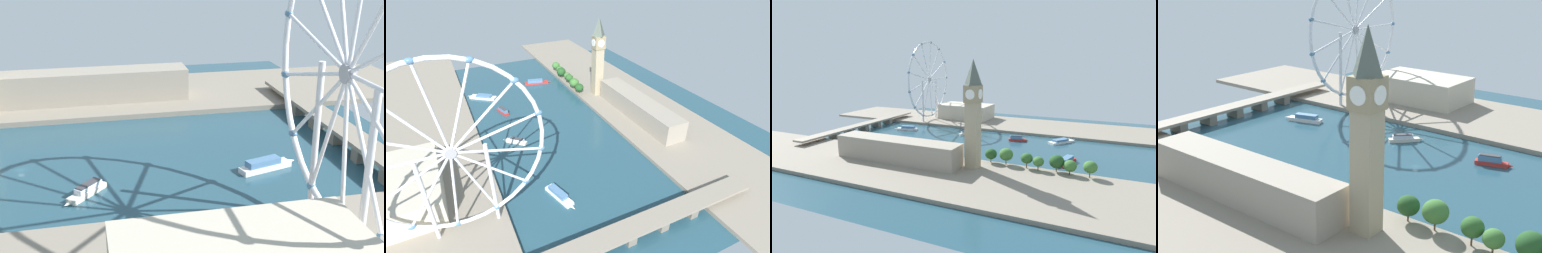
% 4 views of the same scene
% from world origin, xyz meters
% --- Properties ---
extents(ground_plane, '(380.39, 380.39, 0.00)m').
position_xyz_m(ground_plane, '(0.00, 0.00, 0.00)').
color(ground_plane, '#234756').
extents(riverbank_left, '(90.00, 520.00, 3.00)m').
position_xyz_m(riverbank_left, '(-105.20, 0.00, 1.50)').
color(riverbank_left, gray).
rests_on(riverbank_left, ground_plane).
extents(parliament_block, '(22.00, 115.07, 19.37)m').
position_xyz_m(parliament_block, '(-93.20, 38.18, 12.68)').
color(parliament_block, gray).
rests_on(parliament_block, riverbank_left).
extents(ferris_wheel, '(105.22, 3.20, 108.41)m').
position_xyz_m(ferris_wheel, '(83.95, 111.07, 58.75)').
color(ferris_wheel, silver).
rests_on(ferris_wheel, riverbank_right).
extents(river_bridge, '(192.39, 14.00, 8.57)m').
position_xyz_m(river_bridge, '(0.00, 158.68, 6.22)').
color(river_bridge, gray).
rests_on(river_bridge, ground_plane).
extents(tour_boat_2, '(12.95, 29.72, 5.42)m').
position_xyz_m(tour_boat_2, '(23.28, 108.95, 2.26)').
color(tour_boat_2, white).
rests_on(tour_boat_2, ground_plane).
extents(tour_boat_4, '(19.52, 18.39, 5.01)m').
position_xyz_m(tour_boat_4, '(31.77, 28.60, 2.06)').
color(tour_boat_4, beige).
rests_on(tour_boat_4, ground_plane).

